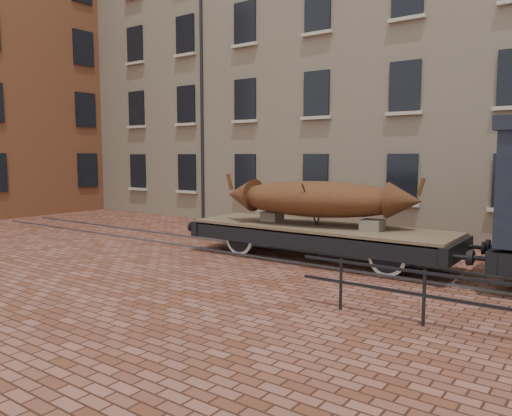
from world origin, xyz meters
The scene contains 5 objects.
ground centered at (0.00, 0.00, 0.00)m, with size 90.00×90.00×0.00m, color #542A1B.
warehouse_cream centered at (3.00, 9.99, 7.00)m, with size 40.00×10.19×14.00m.
rail_track centered at (0.00, 0.00, 0.03)m, with size 30.00×1.52×0.06m.
flatcar_wagon centered at (0.41, 0.00, 0.80)m, with size 8.52×2.31×1.29m.
iron_boat centered at (0.33, 0.00, 1.76)m, with size 5.81×2.46×1.43m.
Camera 1 is at (7.23, -12.39, 2.98)m, focal length 35.00 mm.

